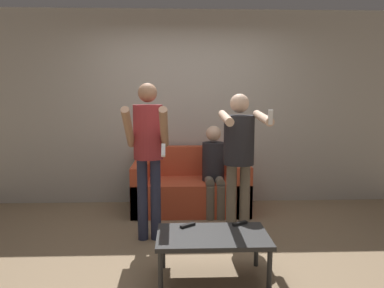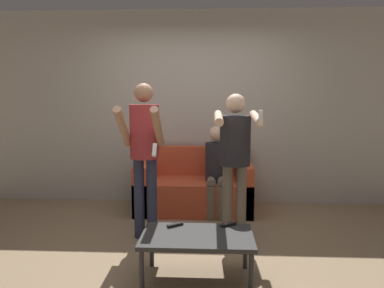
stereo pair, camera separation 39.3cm
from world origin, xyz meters
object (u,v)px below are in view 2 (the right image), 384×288
at_px(coffee_table, 197,239).
at_px(remote_far, 228,225).
at_px(remote_near, 175,225).
at_px(person_seated, 216,167).
at_px(person_standing_left, 144,144).
at_px(couch, 194,189).
at_px(person_standing_right, 235,150).

xyz_separation_m(coffee_table, remote_far, (0.26, 0.22, 0.05)).
bearing_deg(remote_near, person_seated, 76.55).
relative_size(person_standing_left, coffee_table, 1.80).
bearing_deg(couch, person_standing_left, -114.55).
bearing_deg(person_standing_left, remote_far, -38.47).
bearing_deg(coffee_table, remote_far, 39.90).
height_order(couch, person_standing_left, person_standing_left).
xyz_separation_m(person_seated, coffee_table, (-0.18, -1.78, -0.26)).
height_order(coffee_table, remote_far, remote_far).
relative_size(person_standing_right, remote_near, 11.01).
distance_m(person_standing_left, person_standing_right, 0.95).
relative_size(person_standing_left, person_standing_right, 1.07).
bearing_deg(remote_near, remote_far, 3.93).
bearing_deg(remote_near, person_standing_left, 118.74).
xyz_separation_m(person_standing_left, coffee_table, (0.59, -0.90, -0.67)).
height_order(couch, coffee_table, couch).
bearing_deg(couch, person_standing_right, -65.56).
distance_m(person_standing_right, remote_far, 0.88).
bearing_deg(remote_near, couch, 87.22).
height_order(coffee_table, remote_near, remote_near).
height_order(person_standing_left, person_seated, person_standing_left).
bearing_deg(remote_near, coffee_table, -43.09).
height_order(couch, person_standing_right, person_standing_right).
bearing_deg(person_standing_left, couch, 65.45).
bearing_deg(person_standing_left, remote_near, -61.26).
distance_m(person_seated, remote_far, 1.58).
bearing_deg(person_seated, coffee_table, -95.77).
bearing_deg(person_seated, person_standing_right, -78.65).
height_order(person_standing_left, coffee_table, person_standing_left).
distance_m(couch, person_standing_left, 1.36).
bearing_deg(coffee_table, remote_near, 136.91).
bearing_deg(couch, remote_far, -77.54).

